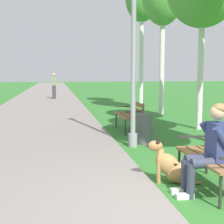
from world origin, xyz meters
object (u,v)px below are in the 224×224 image
at_px(person_seated_on_near_bench, 210,146).
at_px(dog_shepherd, 171,166).
at_px(litter_bin, 145,129).
at_px(park_bench_mid, 131,113).
at_px(lamp_post_near, 134,35).
at_px(pedestrian_distant, 54,86).
at_px(park_bench_near, 217,154).

relative_size(person_seated_on_near_bench, dog_shepherd, 1.56).
bearing_deg(dog_shepherd, litter_bin, 82.79).
xyz_separation_m(park_bench_mid, lamp_post_near, (-0.41, -2.05, 1.95)).
height_order(person_seated_on_near_bench, dog_shepherd, person_seated_on_near_bench).
bearing_deg(pedestrian_distant, litter_bin, -81.28).
height_order(park_bench_near, lamp_post_near, lamp_post_near).
height_order(lamp_post_near, pedestrian_distant, lamp_post_near).
height_order(dog_shepherd, pedestrian_distant, pedestrian_distant).
bearing_deg(park_bench_near, dog_shepherd, 148.75).
height_order(park_bench_mid, pedestrian_distant, pedestrian_distant).
bearing_deg(dog_shepherd, pedestrian_distant, 96.07).
relative_size(lamp_post_near, pedestrian_distant, 2.89).
bearing_deg(dog_shepherd, park_bench_near, -31.25).
bearing_deg(park_bench_near, pedestrian_distant, 97.83).
bearing_deg(litter_bin, lamp_post_near, -143.16).
bearing_deg(litter_bin, park_bench_mid, 87.72).
relative_size(person_seated_on_near_bench, lamp_post_near, 0.26).
xyz_separation_m(park_bench_mid, dog_shepherd, (-0.42, -4.59, -0.25)).
distance_m(park_bench_mid, lamp_post_near, 2.86).
bearing_deg(park_bench_mid, dog_shepherd, -95.29).
height_order(person_seated_on_near_bench, pedestrian_distant, pedestrian_distant).
xyz_separation_m(person_seated_on_near_bench, dog_shepherd, (-0.36, 0.55, -0.42)).
distance_m(person_seated_on_near_bench, pedestrian_distant, 17.27).
bearing_deg(person_seated_on_near_bench, lamp_post_near, 96.45).
relative_size(park_bench_near, dog_shepherd, 1.87).
xyz_separation_m(lamp_post_near, pedestrian_distant, (-1.77, 14.06, -1.62)).
height_order(lamp_post_near, litter_bin, lamp_post_near).
relative_size(park_bench_mid, lamp_post_near, 0.31).
bearing_deg(park_bench_near, lamp_post_near, 100.93).
distance_m(park_bench_near, park_bench_mid, 4.93).
distance_m(lamp_post_near, pedestrian_distant, 14.26).
relative_size(park_bench_near, person_seated_on_near_bench, 1.20).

